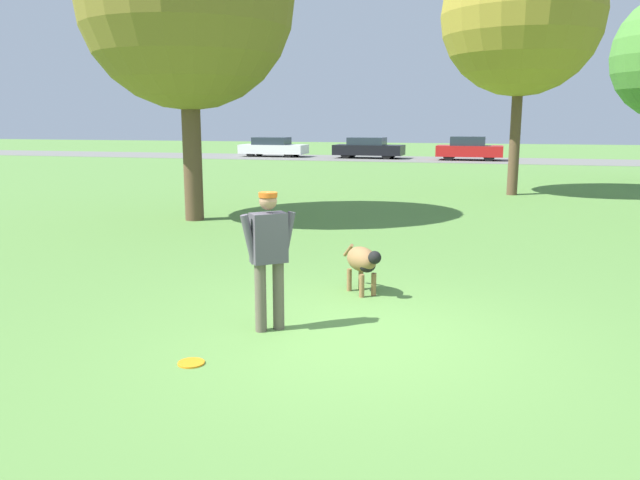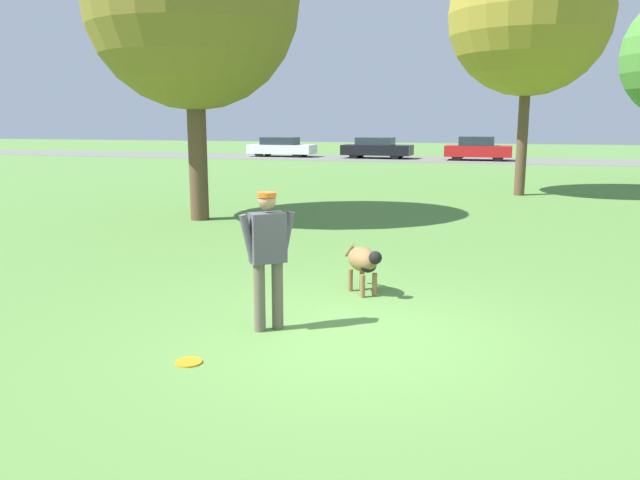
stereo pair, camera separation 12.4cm
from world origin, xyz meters
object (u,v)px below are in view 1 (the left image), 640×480
tree_near_left (186,1)px  tree_mid_center (522,15)px  person (269,251)px  frisbee (191,363)px  parked_car_black (368,148)px  parked_car_white (273,147)px  parked_car_red (469,149)px  dog (363,261)px

tree_near_left → tree_mid_center: bearing=44.4°
tree_near_left → person: bearing=-57.8°
frisbee → parked_car_black: size_ratio=0.06×
parked_car_white → parked_car_red: (12.52, -0.44, 0.07)m
tree_mid_center → dog: bearing=-100.4°
dog → tree_mid_center: 13.86m
person → parked_car_black: size_ratio=0.36×
parked_car_red → parked_car_white: bearing=178.5°
tree_near_left → parked_car_red: tree_near_left is taller
tree_mid_center → parked_car_red: (-1.98, 17.56, -4.83)m
frisbee → parked_car_black: parked_car_black is taller
tree_near_left → parked_car_red: bearing=77.5°
tree_mid_center → parked_car_red: tree_mid_center is taller
tree_near_left → parked_car_white: (-6.98, 25.37, -4.38)m
dog → frisbee: size_ratio=3.04×
tree_mid_center → tree_near_left: (-7.52, -7.36, -0.52)m
dog → frisbee: bearing=-61.6°
person → tree_near_left: size_ratio=0.21×
parked_car_white → parked_car_red: size_ratio=1.12×
frisbee → parked_car_black: 33.85m
parked_car_white → dog: bearing=-67.4°
tree_near_left → parked_car_white: tree_near_left is taller
frisbee → parked_car_red: bearing=87.4°
dog → tree_mid_center: (2.33, 12.69, 5.06)m
person → parked_car_black: bearing=59.4°
frisbee → tree_mid_center: tree_mid_center is taller
dog → parked_car_black: 31.14m
parked_car_black → parked_car_white: bearing=-178.7°
person → parked_car_white: (-11.45, 32.46, -0.30)m
parked_car_white → frisbee: bearing=-70.8°
person → parked_car_black: 32.75m
parked_car_white → parked_car_red: 12.53m
parked_car_black → parked_car_red: 6.17m
dog → tree_near_left: size_ratio=0.11×
tree_mid_center → parked_car_white: tree_mid_center is taller
tree_mid_center → tree_near_left: size_ratio=1.07×
tree_mid_center → parked_car_black: bearing=114.4°
dog → tree_near_left: 8.72m
tree_near_left → parked_car_black: size_ratio=1.71×
parked_car_white → parked_car_black: 6.36m
person → tree_mid_center: tree_mid_center is taller
person → frisbee: bearing=-148.7°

